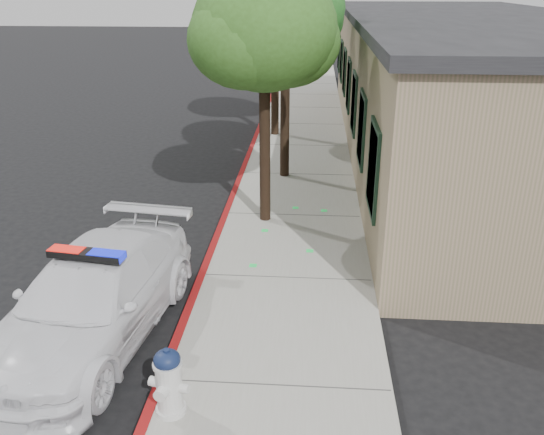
{
  "coord_description": "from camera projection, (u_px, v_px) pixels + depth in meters",
  "views": [
    {
      "loc": [
        2.03,
        -9.15,
        5.19
      ],
      "look_at": [
        1.27,
        1.23,
        0.81
      ],
      "focal_mm": 37.52,
      "sensor_mm": 36.0,
      "label": 1
    }
  ],
  "objects": [
    {
      "name": "red_curb",
      "position": [
        226.0,
        216.0,
        13.29
      ],
      "size": [
        0.14,
        60.0,
        0.16
      ],
      "primitive_type": "cube",
      "color": "maroon",
      "rests_on": "ground"
    },
    {
      "name": "clapboard_building",
      "position": [
        465.0,
        86.0,
        17.56
      ],
      "size": [
        7.3,
        20.89,
        4.24
      ],
      "color": "#927860",
      "rests_on": "ground"
    },
    {
      "name": "ground",
      "position": [
        199.0,
        281.0,
        10.57
      ],
      "size": [
        120.0,
        120.0,
        0.0
      ],
      "primitive_type": "plane",
      "color": "black",
      "rests_on": "ground"
    },
    {
      "name": "street_tree_mid",
      "position": [
        286.0,
        13.0,
        14.2
      ],
      "size": [
        2.96,
        3.06,
        5.65
      ],
      "rotation": [
        0.0,
        0.0,
        0.3
      ],
      "color": "black",
      "rests_on": "sidewalk"
    },
    {
      "name": "fire_hydrant",
      "position": [
        169.0,
        381.0,
        6.99
      ],
      "size": [
        0.54,
        0.47,
        0.94
      ],
      "rotation": [
        0.0,
        0.0,
        -0.23
      ],
      "color": "silver",
      "rests_on": "sidewalk"
    },
    {
      "name": "street_tree_near",
      "position": [
        265.0,
        35.0,
        11.37
      ],
      "size": [
        3.05,
        2.93,
        5.37
      ],
      "rotation": [
        0.0,
        0.0,
        0.04
      ],
      "color": "black",
      "rests_on": "sidewalk"
    },
    {
      "name": "street_tree_far",
      "position": [
        276.0,
        0.0,
        18.26
      ],
      "size": [
        3.38,
        3.11,
        5.89
      ],
      "rotation": [
        0.0,
        0.0,
        -0.27
      ],
      "color": "black",
      "rests_on": "sidewalk"
    },
    {
      "name": "police_car",
      "position": [
        93.0,
        298.0,
        8.67
      ],
      "size": [
        2.55,
        4.97,
        1.5
      ],
      "rotation": [
        0.0,
        0.0,
        -0.13
      ],
      "color": "white",
      "rests_on": "ground"
    },
    {
      "name": "sidewalk",
      "position": [
        292.0,
        218.0,
        13.19
      ],
      "size": [
        3.2,
        60.0,
        0.15
      ],
      "primitive_type": "cube",
      "color": "gray",
      "rests_on": "ground"
    }
  ]
}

